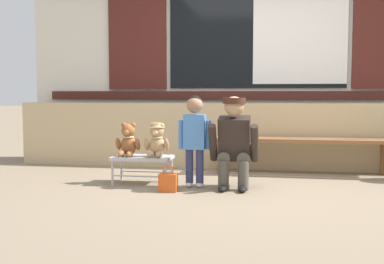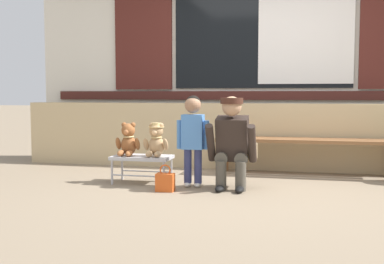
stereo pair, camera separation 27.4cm
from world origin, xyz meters
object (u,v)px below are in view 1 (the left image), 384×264
at_px(adult_crouching, 235,142).
at_px(handbag_on_ground, 168,182).
at_px(small_display_bench, 142,159).
at_px(child_standing, 195,131).
at_px(teddy_bear_with_hat, 157,141).
at_px(teddy_bear_plain, 128,141).
at_px(wooden_bench_long, 301,144).

bearing_deg(adult_crouching, handbag_on_ground, -157.31).
height_order(small_display_bench, child_standing, child_standing).
bearing_deg(handbag_on_ground, teddy_bear_with_hat, 119.15).
relative_size(child_standing, handbag_on_ground, 3.52).
bearing_deg(handbag_on_ground, small_display_bench, 134.67).
height_order(teddy_bear_plain, teddy_bear_with_hat, same).
bearing_deg(adult_crouching, small_display_bench, 174.11).
relative_size(small_display_bench, teddy_bear_with_hat, 1.76).
height_order(wooden_bench_long, child_standing, child_standing).
xyz_separation_m(child_standing, handbag_on_ground, (-0.22, -0.29, -0.50)).
distance_m(teddy_bear_with_hat, adult_crouching, 0.86).
relative_size(teddy_bear_plain, handbag_on_ground, 1.34).
bearing_deg(wooden_bench_long, child_standing, -138.89).
bearing_deg(small_display_bench, wooden_bench_long, 27.70).
bearing_deg(teddy_bear_with_hat, handbag_on_ground, -60.85).
bearing_deg(wooden_bench_long, adult_crouching, -125.24).
height_order(wooden_bench_long, adult_crouching, adult_crouching).
relative_size(teddy_bear_with_hat, child_standing, 0.38).
distance_m(teddy_bear_with_hat, handbag_on_ground, 0.57).
bearing_deg(teddy_bear_with_hat, adult_crouching, -7.12).
bearing_deg(teddy_bear_with_hat, teddy_bear_plain, -179.87).
xyz_separation_m(adult_crouching, handbag_on_ground, (-0.64, -0.27, -0.38)).
bearing_deg(wooden_bench_long, handbag_on_ground, -136.69).
xyz_separation_m(teddy_bear_with_hat, child_standing, (0.43, -0.09, 0.12)).
bearing_deg(small_display_bench, teddy_bear_plain, 179.49).
xyz_separation_m(wooden_bench_long, teddy_bear_plain, (-1.89, -0.91, 0.09)).
relative_size(wooden_bench_long, adult_crouching, 2.21).
height_order(teddy_bear_plain, handbag_on_ground, teddy_bear_plain).
xyz_separation_m(small_display_bench, teddy_bear_plain, (-0.16, 0.00, 0.20)).
relative_size(small_display_bench, teddy_bear_plain, 1.76).
xyz_separation_m(wooden_bench_long, teddy_bear_with_hat, (-1.57, -0.91, 0.10)).
bearing_deg(adult_crouching, wooden_bench_long, 54.76).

